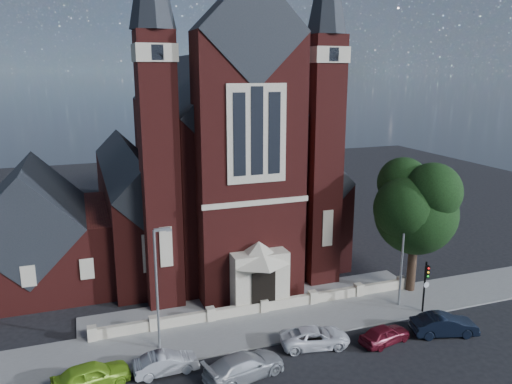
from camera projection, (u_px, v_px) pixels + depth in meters
ground at (230, 270)px, 44.51m from camera, size 120.00×120.00×0.00m
pavement_strip at (273, 325)px, 34.91m from camera, size 60.00×5.00×0.12m
forecourt_paving at (254, 301)px, 38.57m from camera, size 26.00×3.00×0.14m
forecourt_wall at (263, 312)px, 36.74m from camera, size 24.00×0.40×0.90m
church at (206, 165)px, 49.84m from camera, size 20.01×34.90×29.20m
parish_hall at (33, 237)px, 41.07m from camera, size 12.00×12.20×10.24m
street_tree at (420, 209)px, 38.50m from camera, size 6.40×6.60×10.70m
street_lamp_left at (158, 283)px, 30.77m from camera, size 1.16×0.22×8.09m
street_lamp_right at (404, 249)px, 36.67m from camera, size 1.16×0.22×8.09m
traffic_signal at (426, 281)px, 36.00m from camera, size 0.28×0.42×4.00m
car_lime_van at (91, 375)px, 27.90m from camera, size 4.57×2.54×1.47m
car_silver_a at (166, 363)px, 29.27m from camera, size 3.85×1.47×1.25m
car_silver_b at (244, 366)px, 28.83m from camera, size 5.31×3.13×1.44m
car_white_suv at (315, 337)px, 32.11m from camera, size 4.82×2.84×1.26m
car_dark_red at (385, 334)px, 32.48m from camera, size 3.85×2.17×1.24m
car_navy at (444, 325)px, 33.47m from camera, size 4.64×2.60×1.45m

